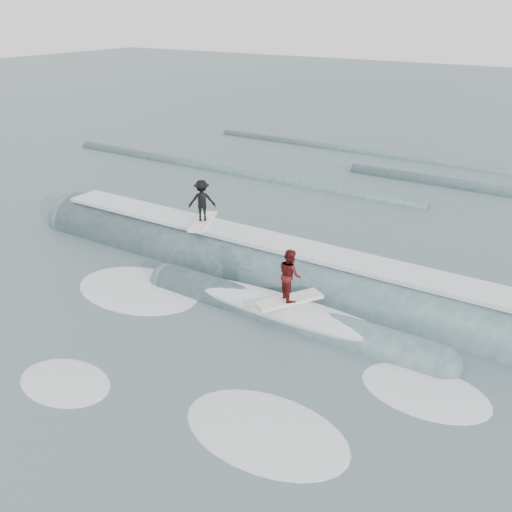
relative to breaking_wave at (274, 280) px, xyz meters
The scene contains 6 objects.
ground 4.06m from the breaking_wave, 93.48° to the right, with size 160.00×160.00×0.00m, color #3C5458.
breaking_wave is the anchor object (origin of this frame).
surfer_black 3.73m from the breaking_wave, behind, with size 1.27×2.06×1.56m.
surfer_red 2.83m from the breaking_wave, 48.84° to the right, with size 1.51×2.00×1.62m.
whitewater 4.70m from the breaking_wave, 78.04° to the right, with size 12.47×6.49×0.10m.
far_swells 13.61m from the breaking_wave, 92.38° to the left, with size 38.61×8.65×0.80m.
Camera 1 is at (8.90, -10.46, 8.44)m, focal length 40.00 mm.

